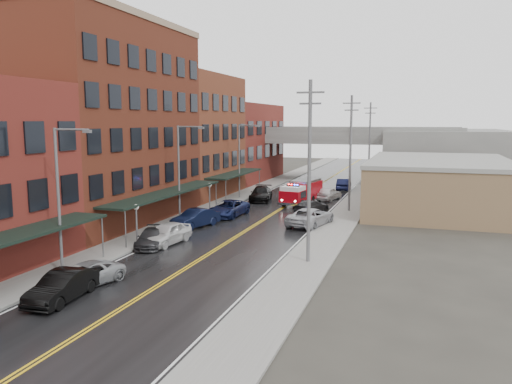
% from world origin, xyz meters
% --- Properties ---
extents(ground, '(220.00, 220.00, 0.00)m').
position_xyz_m(ground, '(0.00, 0.00, 0.00)').
color(ground, '#2D2B26').
rests_on(ground, ground).
extents(road, '(11.00, 160.00, 0.02)m').
position_xyz_m(road, '(0.00, 30.00, 0.01)').
color(road, black).
rests_on(road, ground).
extents(sidewalk_left, '(3.00, 160.00, 0.15)m').
position_xyz_m(sidewalk_left, '(-7.30, 30.00, 0.07)').
color(sidewalk_left, slate).
rests_on(sidewalk_left, ground).
extents(sidewalk_right, '(3.00, 160.00, 0.15)m').
position_xyz_m(sidewalk_right, '(7.30, 30.00, 0.07)').
color(sidewalk_right, slate).
rests_on(sidewalk_right, ground).
extents(curb_left, '(0.30, 160.00, 0.15)m').
position_xyz_m(curb_left, '(-5.65, 30.00, 0.07)').
color(curb_left, gray).
rests_on(curb_left, ground).
extents(curb_right, '(0.30, 160.00, 0.15)m').
position_xyz_m(curb_right, '(5.65, 30.00, 0.07)').
color(curb_right, gray).
rests_on(curb_right, ground).
extents(brick_building_b, '(9.00, 20.00, 18.00)m').
position_xyz_m(brick_building_b, '(-13.30, 23.00, 9.00)').
color(brick_building_b, '#592617').
rests_on(brick_building_b, ground).
extents(brick_building_c, '(9.00, 15.00, 15.00)m').
position_xyz_m(brick_building_c, '(-13.30, 40.50, 7.50)').
color(brick_building_c, brown).
rests_on(brick_building_c, ground).
extents(brick_building_far, '(9.00, 20.00, 12.00)m').
position_xyz_m(brick_building_far, '(-13.30, 58.00, 6.00)').
color(brick_building_far, maroon).
rests_on(brick_building_far, ground).
extents(tan_building, '(14.00, 22.00, 5.00)m').
position_xyz_m(tan_building, '(16.00, 40.00, 2.50)').
color(tan_building, olive).
rests_on(tan_building, ground).
extents(right_far_block, '(18.00, 30.00, 8.00)m').
position_xyz_m(right_far_block, '(18.00, 70.00, 4.00)').
color(right_far_block, slate).
rests_on(right_far_block, ground).
extents(awning_1, '(2.60, 18.00, 3.09)m').
position_xyz_m(awning_1, '(-7.49, 23.00, 2.99)').
color(awning_1, black).
rests_on(awning_1, ground).
extents(awning_2, '(2.60, 13.00, 3.09)m').
position_xyz_m(awning_2, '(-7.49, 40.50, 2.99)').
color(awning_2, black).
rests_on(awning_2, ground).
extents(globe_lamp_1, '(0.44, 0.44, 3.12)m').
position_xyz_m(globe_lamp_1, '(-6.40, 16.00, 2.31)').
color(globe_lamp_1, '#59595B').
rests_on(globe_lamp_1, ground).
extents(globe_lamp_2, '(0.44, 0.44, 3.12)m').
position_xyz_m(globe_lamp_2, '(-6.40, 30.00, 2.31)').
color(globe_lamp_2, '#59595B').
rests_on(globe_lamp_2, ground).
extents(street_lamp_0, '(2.64, 0.22, 9.00)m').
position_xyz_m(street_lamp_0, '(-6.55, 8.00, 5.19)').
color(street_lamp_0, '#59595B').
rests_on(street_lamp_0, ground).
extents(street_lamp_1, '(2.64, 0.22, 9.00)m').
position_xyz_m(street_lamp_1, '(-6.55, 24.00, 5.19)').
color(street_lamp_1, '#59595B').
rests_on(street_lamp_1, ground).
extents(street_lamp_2, '(2.64, 0.22, 9.00)m').
position_xyz_m(street_lamp_2, '(-6.55, 40.00, 5.19)').
color(street_lamp_2, '#59595B').
rests_on(street_lamp_2, ground).
extents(utility_pole_0, '(1.80, 0.24, 12.00)m').
position_xyz_m(utility_pole_0, '(7.20, 15.00, 6.31)').
color(utility_pole_0, '#59595B').
rests_on(utility_pole_0, ground).
extents(utility_pole_1, '(1.80, 0.24, 12.00)m').
position_xyz_m(utility_pole_1, '(7.20, 35.00, 6.31)').
color(utility_pole_1, '#59595B').
rests_on(utility_pole_1, ground).
extents(utility_pole_2, '(1.80, 0.24, 12.00)m').
position_xyz_m(utility_pole_2, '(7.20, 55.00, 6.31)').
color(utility_pole_2, '#59595B').
rests_on(utility_pole_2, ground).
extents(overpass, '(40.00, 10.00, 7.50)m').
position_xyz_m(overpass, '(0.00, 62.00, 5.99)').
color(overpass, slate).
rests_on(overpass, ground).
extents(fire_truck, '(3.92, 7.65, 2.69)m').
position_xyz_m(fire_truck, '(1.31, 38.54, 1.46)').
color(fire_truck, '#980710').
rests_on(fire_truck, ground).
extents(parked_car_left_1, '(2.00, 4.85, 1.56)m').
position_xyz_m(parked_car_left_1, '(-3.60, 4.12, 0.78)').
color(parked_car_left_1, black).
rests_on(parked_car_left_1, ground).
extents(parked_car_left_2, '(3.37, 5.17, 1.32)m').
position_xyz_m(parked_car_left_2, '(-3.98, 6.43, 0.66)').
color(parked_car_left_2, gray).
rests_on(parked_car_left_2, ground).
extents(parked_car_left_3, '(3.16, 4.91, 1.32)m').
position_xyz_m(parked_car_left_3, '(-4.99, 15.70, 0.66)').
color(parked_car_left_3, '#272729').
rests_on(parked_car_left_3, ground).
extents(parked_car_left_4, '(2.47, 5.08, 1.67)m').
position_xyz_m(parked_car_left_4, '(-4.26, 16.80, 0.83)').
color(parked_car_left_4, silver).
rests_on(parked_car_left_4, ground).
extents(parked_car_left_5, '(3.19, 5.25, 1.63)m').
position_xyz_m(parked_car_left_5, '(-4.78, 23.05, 0.82)').
color(parked_car_left_5, black).
rests_on(parked_car_left_5, ground).
extents(parked_car_left_6, '(2.92, 5.86, 1.60)m').
position_xyz_m(parked_car_left_6, '(-3.86, 28.80, 0.80)').
color(parked_car_left_6, '#111941').
rests_on(parked_car_left_6, ground).
extents(parked_car_left_7, '(3.29, 6.02, 1.65)m').
position_xyz_m(parked_car_left_7, '(-3.78, 39.20, 0.83)').
color(parked_car_left_7, black).
rests_on(parked_car_left_7, ground).
extents(parked_car_right_0, '(3.95, 6.36, 1.64)m').
position_xyz_m(parked_car_right_0, '(4.83, 26.97, 0.82)').
color(parked_car_right_0, '#ABADB3').
rests_on(parked_car_right_0, ground).
extents(parked_car_right_1, '(3.40, 5.09, 1.37)m').
position_xyz_m(parked_car_right_1, '(3.60, 33.23, 0.68)').
color(parked_car_right_1, '#28282B').
rests_on(parked_car_right_1, ground).
extents(parked_car_right_2, '(2.88, 4.96, 1.59)m').
position_xyz_m(parked_car_right_2, '(3.79, 42.31, 0.79)').
color(parked_car_right_2, silver).
rests_on(parked_car_right_2, ground).
extents(parked_car_right_3, '(1.99, 4.98, 1.61)m').
position_xyz_m(parked_car_right_3, '(4.28, 51.39, 0.81)').
color(parked_car_right_3, black).
rests_on(parked_car_right_3, ground).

